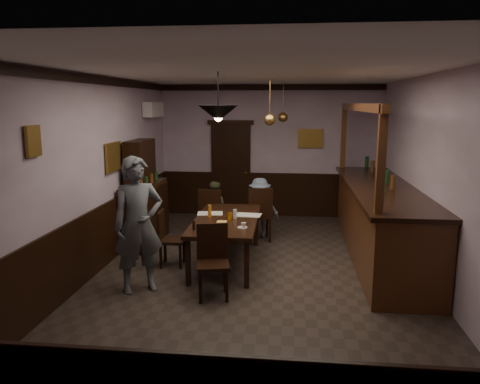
# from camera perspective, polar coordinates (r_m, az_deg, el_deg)

# --- Properties ---
(room) EXTENTS (5.01, 8.01, 3.01)m
(room) POSITION_cam_1_polar(r_m,az_deg,el_deg) (6.77, 2.12, 1.61)
(room) COLOR #2D2621
(room) RESTS_ON ground
(dining_table) EXTENTS (1.02, 2.21, 0.75)m
(dining_table) POSITION_cam_1_polar(r_m,az_deg,el_deg) (7.57, -1.68, -3.71)
(dining_table) COLOR black
(dining_table) RESTS_ON ground
(chair_far_left) EXTENTS (0.46, 0.46, 1.00)m
(chair_far_left) POSITION_cam_1_polar(r_m,az_deg,el_deg) (8.88, -3.55, -2.44)
(chair_far_left) COLOR black
(chair_far_left) RESTS_ON ground
(chair_far_right) EXTENTS (0.53, 0.53, 1.04)m
(chair_far_right) POSITION_cam_1_polar(r_m,az_deg,el_deg) (8.77, 2.41, -2.44)
(chair_far_right) COLOR black
(chair_far_right) RESTS_ON ground
(chair_near) EXTENTS (0.50, 0.50, 0.98)m
(chair_near) POSITION_cam_1_polar(r_m,az_deg,el_deg) (6.36, -3.34, -7.96)
(chair_near) COLOR black
(chair_near) RESTS_ON ground
(chair_side) EXTENTS (0.40, 0.40, 0.89)m
(chair_side) POSITION_cam_1_polar(r_m,az_deg,el_deg) (7.60, -8.82, -5.30)
(chair_side) COLOR black
(chair_side) RESTS_ON ground
(person_standing) EXTENTS (0.82, 0.75, 1.88)m
(person_standing) POSITION_cam_1_polar(r_m,az_deg,el_deg) (6.54, -12.29, -3.95)
(person_standing) COLOR #52575E
(person_standing) RESTS_ON ground
(person_seated_left) EXTENTS (0.61, 0.52, 1.09)m
(person_seated_left) POSITION_cam_1_polar(r_m,az_deg,el_deg) (9.15, -3.23, -2.07)
(person_seated_left) COLOR #475030
(person_seated_left) RESTS_ON ground
(person_seated_right) EXTENTS (0.84, 0.62, 1.17)m
(person_seated_right) POSITION_cam_1_polar(r_m,az_deg,el_deg) (9.05, 2.41, -1.95)
(person_seated_right) COLOR slate
(person_seated_right) RESTS_ON ground
(newspaper_left) EXTENTS (0.46, 0.36, 0.01)m
(newspaper_left) POSITION_cam_1_polar(r_m,az_deg,el_deg) (7.89, -3.66, -2.61)
(newspaper_left) COLOR silver
(newspaper_left) RESTS_ON dining_table
(newspaper_right) EXTENTS (0.45, 0.34, 0.01)m
(newspaper_right) POSITION_cam_1_polar(r_m,az_deg,el_deg) (7.76, 1.03, -2.82)
(newspaper_right) COLOR silver
(newspaper_right) RESTS_ON dining_table
(napkin) EXTENTS (0.15, 0.15, 0.00)m
(napkin) POSITION_cam_1_polar(r_m,az_deg,el_deg) (7.34, -2.24, -3.62)
(napkin) COLOR #EBAE56
(napkin) RESTS_ON dining_table
(saucer) EXTENTS (0.15, 0.15, 0.01)m
(saucer) POSITION_cam_1_polar(r_m,az_deg,el_deg) (6.98, 0.29, -4.34)
(saucer) COLOR white
(saucer) RESTS_ON dining_table
(coffee_cup) EXTENTS (0.08, 0.08, 0.07)m
(coffee_cup) POSITION_cam_1_polar(r_m,az_deg,el_deg) (6.95, 0.45, -4.05)
(coffee_cup) COLOR white
(coffee_cup) RESTS_ON saucer
(pastry_plate) EXTENTS (0.22, 0.22, 0.01)m
(pastry_plate) POSITION_cam_1_polar(r_m,az_deg,el_deg) (6.99, -2.98, -4.33)
(pastry_plate) COLOR white
(pastry_plate) RESTS_ON dining_table
(pastry_ring_a) EXTENTS (0.13, 0.13, 0.04)m
(pastry_ring_a) POSITION_cam_1_polar(r_m,az_deg,el_deg) (7.02, -3.16, -4.04)
(pastry_ring_a) COLOR #C68C47
(pastry_ring_a) RESTS_ON pastry_plate
(pastry_ring_b) EXTENTS (0.13, 0.13, 0.04)m
(pastry_ring_b) POSITION_cam_1_polar(r_m,az_deg,el_deg) (7.06, -2.25, -3.94)
(pastry_ring_b) COLOR #C68C47
(pastry_ring_b) RESTS_ON pastry_plate
(soda_can) EXTENTS (0.07, 0.07, 0.12)m
(soda_can) POSITION_cam_1_polar(r_m,az_deg,el_deg) (7.43, -1.24, -2.99)
(soda_can) COLOR orange
(soda_can) RESTS_ON dining_table
(beer_glass) EXTENTS (0.06, 0.06, 0.20)m
(beer_glass) POSITION_cam_1_polar(r_m,az_deg,el_deg) (7.63, -3.72, -2.33)
(beer_glass) COLOR #BF721E
(beer_glass) RESTS_ON dining_table
(water_glass) EXTENTS (0.06, 0.06, 0.15)m
(water_glass) POSITION_cam_1_polar(r_m,az_deg,el_deg) (7.52, -0.63, -2.70)
(water_glass) COLOR silver
(water_glass) RESTS_ON dining_table
(pepper_mill) EXTENTS (0.04, 0.04, 0.14)m
(pepper_mill) POSITION_cam_1_polar(r_m,az_deg,el_deg) (6.89, -5.65, -4.05)
(pepper_mill) COLOR black
(pepper_mill) RESTS_ON dining_table
(sideboard) EXTENTS (0.52, 1.45, 1.92)m
(sideboard) POSITION_cam_1_polar(r_m,az_deg,el_deg) (8.81, -11.67, -1.29)
(sideboard) COLOR black
(sideboard) RESTS_ON ground
(bar_counter) EXTENTS (1.07, 4.60, 2.57)m
(bar_counter) POSITION_cam_1_polar(r_m,az_deg,el_deg) (8.24, 16.69, -3.23)
(bar_counter) COLOR #492213
(bar_counter) RESTS_ON ground
(door_back) EXTENTS (0.90, 0.06, 2.10)m
(door_back) POSITION_cam_1_polar(r_m,az_deg,el_deg) (10.82, -1.11, 2.65)
(door_back) COLOR black
(door_back) RESTS_ON ground
(ac_unit) EXTENTS (0.20, 0.85, 0.30)m
(ac_unit) POSITION_cam_1_polar(r_m,az_deg,el_deg) (9.99, -10.52, 9.87)
(ac_unit) COLOR white
(ac_unit) RESTS_ON ground
(picture_left_small) EXTENTS (0.04, 0.28, 0.36)m
(picture_left_small) POSITION_cam_1_polar(r_m,az_deg,el_deg) (5.88, -23.90, 5.70)
(picture_left_small) COLOR olive
(picture_left_small) RESTS_ON ground
(picture_left_large) EXTENTS (0.04, 0.62, 0.48)m
(picture_left_large) POSITION_cam_1_polar(r_m,az_deg,el_deg) (8.08, -15.16, 4.17)
(picture_left_large) COLOR olive
(picture_left_large) RESTS_ON ground
(picture_back) EXTENTS (0.55, 0.04, 0.42)m
(picture_back) POSITION_cam_1_polar(r_m,az_deg,el_deg) (10.67, 8.57, 6.47)
(picture_back) COLOR olive
(picture_back) RESTS_ON ground
(pendant_iron) EXTENTS (0.56, 0.56, 0.67)m
(pendant_iron) POSITION_cam_1_polar(r_m,az_deg,el_deg) (6.53, -2.67, 9.56)
(pendant_iron) COLOR black
(pendant_iron) RESTS_ON ground
(pendant_brass_mid) EXTENTS (0.20, 0.20, 0.81)m
(pendant_brass_mid) POSITION_cam_1_polar(r_m,az_deg,el_deg) (8.13, 3.63, 8.78)
(pendant_brass_mid) COLOR #BF8C3F
(pendant_brass_mid) RESTS_ON ground
(pendant_brass_far) EXTENTS (0.20, 0.20, 0.81)m
(pendant_brass_far) POSITION_cam_1_polar(r_m,az_deg,el_deg) (9.56, 5.26, 9.05)
(pendant_brass_far) COLOR #BF8C3F
(pendant_brass_far) RESTS_ON ground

